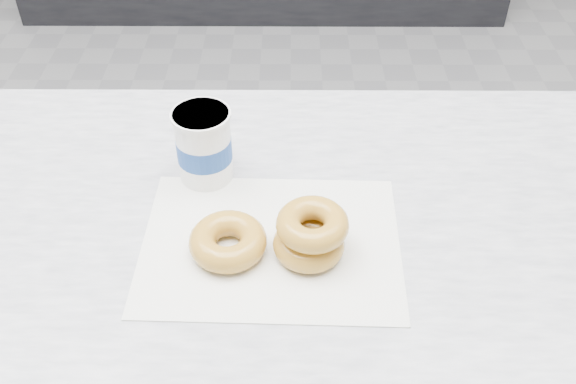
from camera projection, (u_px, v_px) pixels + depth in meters
name	position (u px, v px, depth m)	size (l,w,h in m)	color
ground	(243.00, 308.00, 1.89)	(5.00, 5.00, 0.00)	gray
wax_paper	(271.00, 243.00, 0.85)	(0.34, 0.26, 0.00)	silver
donut_single	(228.00, 241.00, 0.83)	(0.10, 0.10, 0.04)	#B88132
donut_stack	(311.00, 234.00, 0.81)	(0.12, 0.12, 0.06)	#B88132
coffee_cup	(204.00, 145.00, 0.91)	(0.10, 0.10, 0.11)	white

